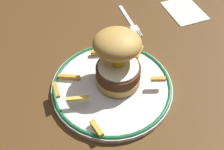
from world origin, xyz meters
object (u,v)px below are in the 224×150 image
at_px(burger, 118,57).
at_px(fork, 130,21).
at_px(dinner_plate, 112,86).
at_px(napkin, 184,10).

relative_size(burger, fork, 0.88).
bearing_deg(dinner_plate, burger, 57.09).
distance_m(dinner_plate, burger, 0.07).
bearing_deg(fork, napkin, 10.64).
bearing_deg(napkin, burger, -133.24).
relative_size(dinner_plate, napkin, 2.16).
height_order(dinner_plate, burger, burger).
distance_m(burger, fork, 0.23).
relative_size(dinner_plate, fork, 1.82).
height_order(burger, napkin, burger).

